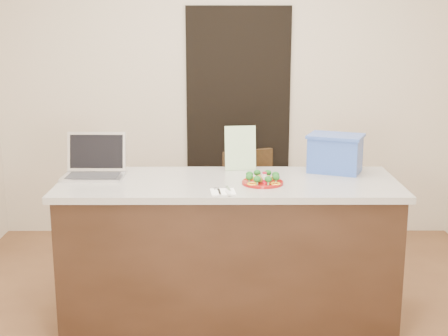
{
  "coord_description": "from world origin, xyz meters",
  "views": [
    {
      "loc": [
        -0.04,
        -3.43,
        1.86
      ],
      "look_at": [
        -0.03,
        0.2,
        1.01
      ],
      "focal_mm": 50.0,
      "sensor_mm": 36.0,
      "label": 1
    }
  ],
  "objects_px": {
    "napkin": "(223,192)",
    "blue_box": "(335,153)",
    "island": "(229,251)",
    "yogurt_bottle": "(264,180)",
    "laptop": "(95,164)",
    "chair": "(248,204)",
    "plate": "(263,182)"
  },
  "relations": [
    {
      "from": "napkin",
      "to": "blue_box",
      "type": "bearing_deg",
      "value": 34.62
    },
    {
      "from": "island",
      "to": "yogurt_bottle",
      "type": "distance_m",
      "value": 0.54
    },
    {
      "from": "napkin",
      "to": "blue_box",
      "type": "relative_size",
      "value": 0.34
    },
    {
      "from": "laptop",
      "to": "blue_box",
      "type": "distance_m",
      "value": 1.53
    },
    {
      "from": "napkin",
      "to": "yogurt_bottle",
      "type": "relative_size",
      "value": 1.78
    },
    {
      "from": "island",
      "to": "chair",
      "type": "distance_m",
      "value": 0.87
    },
    {
      "from": "chair",
      "to": "laptop",
      "type": "bearing_deg",
      "value": -167.48
    },
    {
      "from": "yogurt_bottle",
      "to": "chair",
      "type": "distance_m",
      "value": 1.05
    },
    {
      "from": "island",
      "to": "laptop",
      "type": "relative_size",
      "value": 5.48
    },
    {
      "from": "plate",
      "to": "island",
      "type": "bearing_deg",
      "value": 159.25
    },
    {
      "from": "napkin",
      "to": "laptop",
      "type": "height_order",
      "value": "laptop"
    },
    {
      "from": "napkin",
      "to": "chair",
      "type": "height_order",
      "value": "napkin"
    },
    {
      "from": "island",
      "to": "laptop",
      "type": "distance_m",
      "value": 1.0
    },
    {
      "from": "laptop",
      "to": "blue_box",
      "type": "relative_size",
      "value": 0.93
    },
    {
      "from": "plate",
      "to": "chair",
      "type": "xyz_separation_m",
      "value": [
        -0.05,
        0.93,
        -0.41
      ]
    },
    {
      "from": "island",
      "to": "chair",
      "type": "relative_size",
      "value": 2.25
    },
    {
      "from": "napkin",
      "to": "laptop",
      "type": "bearing_deg",
      "value": 153.32
    },
    {
      "from": "plate",
      "to": "napkin",
      "type": "bearing_deg",
      "value": -141.34
    },
    {
      "from": "yogurt_bottle",
      "to": "laptop",
      "type": "distance_m",
      "value": 1.08
    },
    {
      "from": "island",
      "to": "chair",
      "type": "height_order",
      "value": "island"
    },
    {
      "from": "napkin",
      "to": "laptop",
      "type": "relative_size",
      "value": 0.37
    },
    {
      "from": "napkin",
      "to": "yogurt_bottle",
      "type": "bearing_deg",
      "value": 34.32
    },
    {
      "from": "island",
      "to": "yogurt_bottle",
      "type": "height_order",
      "value": "yogurt_bottle"
    },
    {
      "from": "laptop",
      "to": "yogurt_bottle",
      "type": "bearing_deg",
      "value": -11.58
    },
    {
      "from": "yogurt_bottle",
      "to": "chair",
      "type": "height_order",
      "value": "yogurt_bottle"
    },
    {
      "from": "island",
      "to": "blue_box",
      "type": "bearing_deg",
      "value": 18.71
    },
    {
      "from": "plate",
      "to": "chair",
      "type": "height_order",
      "value": "plate"
    },
    {
      "from": "plate",
      "to": "blue_box",
      "type": "distance_m",
      "value": 0.59
    },
    {
      "from": "yogurt_bottle",
      "to": "napkin",
      "type": "bearing_deg",
      "value": -145.68
    },
    {
      "from": "napkin",
      "to": "chair",
      "type": "bearing_deg",
      "value": 80.32
    },
    {
      "from": "yogurt_bottle",
      "to": "blue_box",
      "type": "bearing_deg",
      "value": 34.78
    },
    {
      "from": "blue_box",
      "to": "island",
      "type": "bearing_deg",
      "value": -139.3
    }
  ]
}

